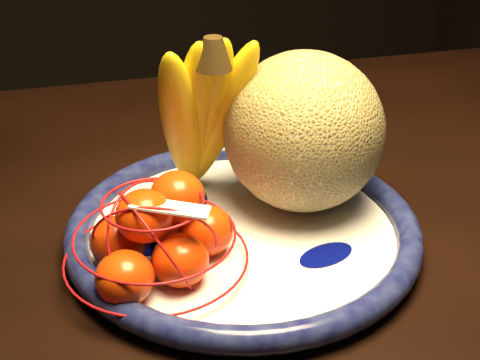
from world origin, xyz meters
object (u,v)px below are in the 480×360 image
object	(u,v)px
cantaloupe	(304,132)
banana_bunch	(201,110)
dining_table	(133,283)
mandarin_bag	(159,235)
fruit_bowl	(243,229)

from	to	relation	value
cantaloupe	banana_bunch	world-z (taller)	banana_bunch
banana_bunch	dining_table	bearing A→B (deg)	179.82
cantaloupe	mandarin_bag	distance (m)	0.20
dining_table	fruit_bowl	xyz separation A→B (m)	(0.11, -0.07, 0.10)
fruit_bowl	banana_bunch	size ratio (longest dim) A/B	1.73
dining_table	mandarin_bag	size ratio (longest dim) A/B	6.96
fruit_bowl	banana_bunch	world-z (taller)	banana_bunch
banana_bunch	mandarin_bag	xyz separation A→B (m)	(-0.08, -0.11, -0.08)
mandarin_bag	cantaloupe	bearing A→B (deg)	19.96
dining_table	fruit_bowl	bearing A→B (deg)	-27.87
cantaloupe	dining_table	bearing A→B (deg)	168.76
dining_table	fruit_bowl	distance (m)	0.16
dining_table	banana_bunch	xyz separation A→B (m)	(0.09, 0.01, 0.21)
banana_bunch	mandarin_bag	world-z (taller)	banana_bunch
fruit_bowl	banana_bunch	xyz separation A→B (m)	(-0.02, 0.08, 0.11)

